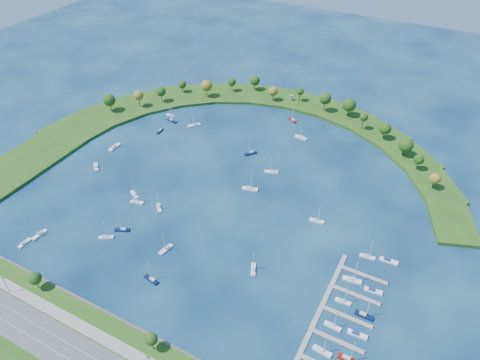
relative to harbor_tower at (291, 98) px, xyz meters
The scene contains 38 objects.
ground 116.11m from the harbor_tower, 85.61° to the right, with size 700.00×700.00×0.00m, color #071A40.
south_shoreline 238.77m from the harbor_tower, 87.86° to the right, with size 420.00×43.10×11.60m.
breakwater 76.80m from the harbor_tower, 119.20° to the right, with size 286.74×247.64×2.00m.
breakwater_trees 28.98m from the harbor_tower, 93.81° to the right, with size 236.27×90.48×14.89m.
harbor_tower is the anchor object (origin of this frame).
dock_system 200.27m from the harbor_tower, 61.94° to the right, with size 24.28×82.00×1.60m.
moored_boat_0 156.71m from the harbor_tower, 118.41° to the right, with size 8.10×7.41×12.64m.
moored_boat_1 94.50m from the harbor_tower, 133.82° to the right, with size 8.34×3.79×11.84m.
moored_boat_2 155.65m from the harbor_tower, 101.30° to the right, with size 7.91×3.99×11.20m.
moored_boat_3 28.68m from the harbor_tower, 64.57° to the right, with size 7.75×6.34×11.62m.
moored_boat_4 152.31m from the harbor_tower, 103.61° to the right, with size 8.14×5.71×11.78m.
moored_boat_5 93.84m from the harbor_tower, 74.41° to the right, with size 8.90×5.08×12.62m.
moored_boat_6 105.93m from the harbor_tower, 127.65° to the right, with size 2.85×7.34×10.52m.
moored_boat_7 52.29m from the harbor_tower, 59.29° to the right, with size 9.11×3.41×13.08m.
moored_boat_8 214.31m from the harbor_tower, 106.56° to the right, with size 2.30×7.40×10.78m.
moored_boat_9 173.21m from the harbor_tower, 73.03° to the right, with size 5.25×8.08×11.57m.
moored_boat_10 194.11m from the harbor_tower, 86.79° to the right, with size 8.35×3.59×11.88m.
moored_boat_11 184.54m from the harbor_tower, 98.39° to the right, with size 7.66×5.91×11.30m.
moored_boat_12 151.54m from the harbor_tower, 96.21° to the right, with size 6.47×6.88×10.86m.
moored_boat_13 174.82m from the harbor_tower, 88.16° to the right, with size 3.83×8.50×12.07m.
moored_boat_14 135.92m from the harbor_tower, 61.13° to the right, with size 8.22×3.25×11.76m.
moored_boat_15 81.19m from the harbor_tower, 125.85° to the right, with size 8.03×8.51×13.45m.
moored_boat_16 206.18m from the harbor_tower, 106.63° to the right, with size 3.13×8.63×12.42m.
moored_boat_17 113.73m from the harbor_tower, 79.33° to the right, with size 9.81×5.09×13.89m.
moored_boat_18 94.33m from the harbor_tower, 139.13° to the right, with size 6.90×2.39×9.97m.
moored_boat_19 175.72m from the harbor_tower, 97.54° to the right, with size 8.08×5.31×11.59m.
moored_boat_20 139.74m from the harbor_tower, 124.53° to the right, with size 3.00×9.83×14.34m.
moored_boat_21 78.46m from the harbor_tower, 86.63° to the right, with size 7.14×8.08×12.44m.
docked_boat_2 212.90m from the harbor_tower, 63.67° to the right, with size 8.30×2.93×11.97m.
docked_boat_3 216.45m from the harbor_tower, 61.01° to the right, with size 8.75×2.59×12.80m.
docked_boat_4 201.21m from the harbor_tower, 62.01° to the right, with size 7.56×2.42×10.99m.
docked_boat_5 205.40m from the harbor_tower, 59.30° to the right, with size 8.55×2.81×1.72m.
docked_boat_6 188.65m from the harbor_tower, 59.96° to the right, with size 7.45×2.57×10.77m.
docked_boat_7 196.41m from the harbor_tower, 57.71° to the right, with size 8.25×2.43×12.08m.
docked_boat_8 176.90m from the harbor_tower, 57.75° to the right, with size 9.20×3.66×13.16m.
docked_boat_9 183.85m from the harbor_tower, 55.22° to the right, with size 8.50×3.10×1.70m.
docked_boat_10 163.41m from the harbor_tower, 53.66° to the right, with size 7.80×3.10×11.16m.
docked_boat_11 167.80m from the harbor_tower, 50.48° to the right, with size 9.03×3.04×1.81m.
Camera 1 is at (102.85, -178.22, 166.28)m, focal length 33.23 mm.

